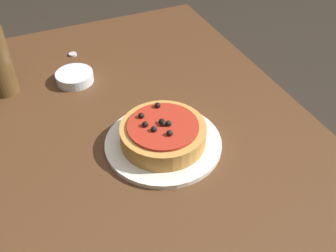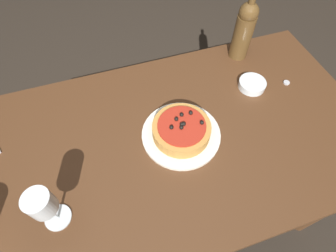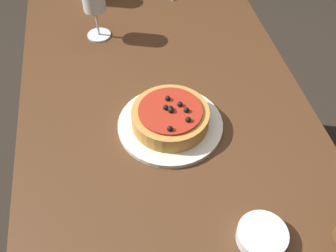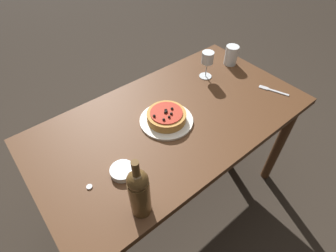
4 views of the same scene
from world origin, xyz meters
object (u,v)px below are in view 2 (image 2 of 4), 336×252
object	(u,v)px
dining_table	(170,152)
wine_glass	(42,205)
bottle_cap	(286,83)
side_bowl	(252,84)
dinner_plate	(181,135)
wine_bottle	(244,29)
pizza	(182,130)

from	to	relation	value
dining_table	wine_glass	size ratio (longest dim) A/B	8.71
bottle_cap	side_bowl	bearing A→B (deg)	169.37
dinner_plate	side_bowl	xyz separation A→B (m)	(0.34, 0.13, 0.01)
wine_glass	bottle_cap	bearing A→B (deg)	15.37
wine_glass	dinner_plate	bearing A→B (deg)	19.08
wine_glass	wine_bottle	world-z (taller)	wine_bottle
dinner_plate	pizza	distance (m)	0.03
dining_table	side_bowl	bearing A→B (deg)	18.15
wine_glass	bottle_cap	world-z (taller)	wine_glass
pizza	dining_table	bearing A→B (deg)	174.70
dining_table	wine_bottle	world-z (taller)	wine_bottle
side_bowl	bottle_cap	world-z (taller)	side_bowl
pizza	side_bowl	distance (m)	0.36
pizza	wine_bottle	bearing A→B (deg)	40.24
wine_glass	wine_bottle	bearing A→B (deg)	30.04
dinner_plate	bottle_cap	distance (m)	0.49
dinner_plate	wine_bottle	xyz separation A→B (m)	(0.37, 0.31, 0.12)
side_bowl	bottle_cap	distance (m)	0.14
pizza	wine_glass	world-z (taller)	wine_glass
dining_table	wine_bottle	size ratio (longest dim) A/B	4.80
pizza	wine_bottle	xyz separation A→B (m)	(0.37, 0.31, 0.09)
pizza	wine_glass	size ratio (longest dim) A/B	1.19
dining_table	pizza	xyz separation A→B (m)	(0.04, -0.00, 0.14)
wine_glass	pizza	bearing A→B (deg)	19.10
bottle_cap	pizza	bearing A→B (deg)	-168.06
dining_table	dinner_plate	size ratio (longest dim) A/B	5.32
dinner_plate	wine_glass	size ratio (longest dim) A/B	1.64
dinner_plate	pizza	xyz separation A→B (m)	(0.00, 0.00, 0.03)
dining_table	wine_glass	bearing A→B (deg)	-158.55
wine_bottle	bottle_cap	bearing A→B (deg)	-62.55
dinner_plate	wine_glass	world-z (taller)	wine_glass
pizza	wine_glass	xyz separation A→B (m)	(-0.43, -0.15, 0.08)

